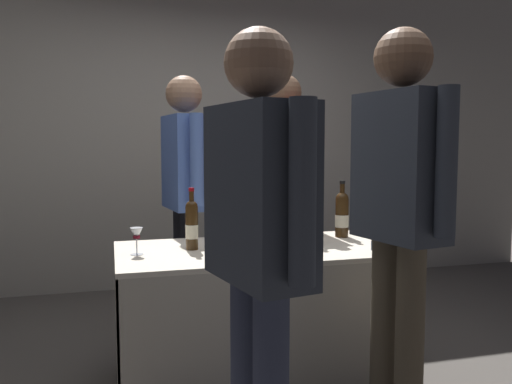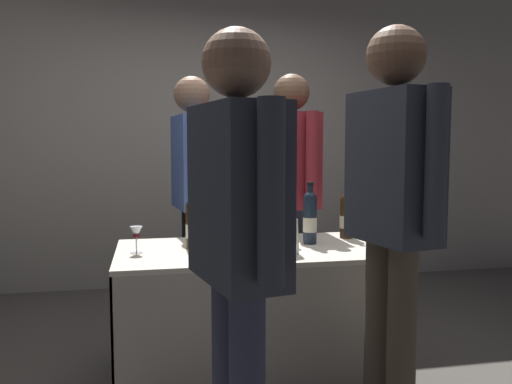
{
  "view_description": "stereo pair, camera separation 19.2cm",
  "coord_description": "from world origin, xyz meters",
  "px_view_note": "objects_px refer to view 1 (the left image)",
  "views": [
    {
      "loc": [
        -0.74,
        -2.68,
        1.28
      ],
      "look_at": [
        0.0,
        0.0,
        1.04
      ],
      "focal_mm": 36.9,
      "sensor_mm": 36.0,
      "label": 1
    },
    {
      "loc": [
        -0.55,
        -2.72,
        1.28
      ],
      "look_at": [
        0.0,
        0.0,
        1.04
      ],
      "focal_mm": 36.9,
      "sensor_mm": 36.0,
      "label": 2
    }
  ],
  "objects_px": {
    "wine_glass_mid": "(225,231)",
    "taster_foreground_right": "(259,229)",
    "display_bottle_0": "(342,214)",
    "tasting_table": "(256,288)",
    "vendor_presenter": "(185,180)",
    "wine_glass_near_vendor": "(137,235)",
    "wine_glass_near_taster": "(288,226)",
    "featured_wine_bottle": "(308,216)"
  },
  "relations": [
    {
      "from": "wine_glass_mid",
      "to": "taster_foreground_right",
      "type": "xyz_separation_m",
      "value": [
        -0.11,
        -1.03,
        0.17
      ]
    },
    {
      "from": "display_bottle_0",
      "to": "wine_glass_mid",
      "type": "bearing_deg",
      "value": -167.87
    },
    {
      "from": "tasting_table",
      "to": "vendor_presenter",
      "type": "xyz_separation_m",
      "value": [
        -0.27,
        0.78,
        0.54
      ]
    },
    {
      "from": "vendor_presenter",
      "to": "taster_foreground_right",
      "type": "distance_m",
      "value": 1.79
    },
    {
      "from": "wine_glass_near_vendor",
      "to": "wine_glass_near_taster",
      "type": "distance_m",
      "value": 0.81
    },
    {
      "from": "vendor_presenter",
      "to": "wine_glass_mid",
      "type": "bearing_deg",
      "value": 0.66
    },
    {
      "from": "featured_wine_bottle",
      "to": "display_bottle_0",
      "type": "distance_m",
      "value": 0.3
    },
    {
      "from": "wine_glass_near_vendor",
      "to": "wine_glass_near_taster",
      "type": "height_order",
      "value": "wine_glass_near_taster"
    },
    {
      "from": "wine_glass_near_vendor",
      "to": "wine_glass_mid",
      "type": "xyz_separation_m",
      "value": [
        0.46,
        0.04,
        -0.0
      ]
    },
    {
      "from": "vendor_presenter",
      "to": "wine_glass_near_vendor",
      "type": "bearing_deg",
      "value": -31.46
    },
    {
      "from": "wine_glass_near_taster",
      "to": "wine_glass_near_vendor",
      "type": "bearing_deg",
      "value": -177.97
    },
    {
      "from": "featured_wine_bottle",
      "to": "wine_glass_near_taster",
      "type": "relative_size",
      "value": 2.36
    },
    {
      "from": "vendor_presenter",
      "to": "tasting_table",
      "type": "bearing_deg",
      "value": 11.77
    },
    {
      "from": "wine_glass_near_vendor",
      "to": "wine_glass_mid",
      "type": "distance_m",
      "value": 0.46
    },
    {
      "from": "wine_glass_near_taster",
      "to": "taster_foreground_right",
      "type": "distance_m",
      "value": 1.13
    },
    {
      "from": "tasting_table",
      "to": "wine_glass_mid",
      "type": "height_order",
      "value": "wine_glass_mid"
    },
    {
      "from": "wine_glass_near_taster",
      "to": "taster_foreground_right",
      "type": "height_order",
      "value": "taster_foreground_right"
    },
    {
      "from": "wine_glass_mid",
      "to": "vendor_presenter",
      "type": "bearing_deg",
      "value": 98.05
    },
    {
      "from": "wine_glass_mid",
      "to": "taster_foreground_right",
      "type": "distance_m",
      "value": 1.05
    },
    {
      "from": "display_bottle_0",
      "to": "taster_foreground_right",
      "type": "relative_size",
      "value": 0.2
    },
    {
      "from": "featured_wine_bottle",
      "to": "wine_glass_mid",
      "type": "relative_size",
      "value": 2.51
    },
    {
      "from": "wine_glass_near_taster",
      "to": "vendor_presenter",
      "type": "height_order",
      "value": "vendor_presenter"
    },
    {
      "from": "featured_wine_bottle",
      "to": "wine_glass_mid",
      "type": "distance_m",
      "value": 0.49
    },
    {
      "from": "display_bottle_0",
      "to": "featured_wine_bottle",
      "type": "bearing_deg",
      "value": -154.31
    },
    {
      "from": "tasting_table",
      "to": "display_bottle_0",
      "type": "relative_size",
      "value": 4.35
    },
    {
      "from": "tasting_table",
      "to": "wine_glass_mid",
      "type": "xyz_separation_m",
      "value": [
        -0.16,
        0.03,
        0.32
      ]
    },
    {
      "from": "featured_wine_bottle",
      "to": "display_bottle_0",
      "type": "height_order",
      "value": "featured_wine_bottle"
    },
    {
      "from": "tasting_table",
      "to": "wine_glass_near_taster",
      "type": "bearing_deg",
      "value": 4.93
    },
    {
      "from": "featured_wine_bottle",
      "to": "wine_glass_mid",
      "type": "xyz_separation_m",
      "value": [
        -0.48,
        -0.03,
        -0.06
      ]
    },
    {
      "from": "display_bottle_0",
      "to": "wine_glass_near_vendor",
      "type": "bearing_deg",
      "value": -170.64
    },
    {
      "from": "featured_wine_bottle",
      "to": "wine_glass_near_vendor",
      "type": "bearing_deg",
      "value": -175.68
    },
    {
      "from": "tasting_table",
      "to": "wine_glass_mid",
      "type": "bearing_deg",
      "value": 171.13
    },
    {
      "from": "featured_wine_bottle",
      "to": "vendor_presenter",
      "type": "xyz_separation_m",
      "value": [
        -0.59,
        0.72,
        0.17
      ]
    },
    {
      "from": "featured_wine_bottle",
      "to": "wine_glass_near_vendor",
      "type": "distance_m",
      "value": 0.95
    },
    {
      "from": "taster_foreground_right",
      "to": "display_bottle_0",
      "type": "bearing_deg",
      "value": -47.14
    },
    {
      "from": "display_bottle_0",
      "to": "wine_glass_near_taster",
      "type": "xyz_separation_m",
      "value": [
        -0.4,
        -0.17,
        -0.03
      ]
    },
    {
      "from": "wine_glass_near_vendor",
      "to": "vendor_presenter",
      "type": "distance_m",
      "value": 0.89
    },
    {
      "from": "wine_glass_near_vendor",
      "to": "taster_foreground_right",
      "type": "xyz_separation_m",
      "value": [
        0.35,
        -1.0,
        0.17
      ]
    },
    {
      "from": "display_bottle_0",
      "to": "wine_glass_near_taster",
      "type": "bearing_deg",
      "value": -156.86
    },
    {
      "from": "wine_glass_near_vendor",
      "to": "display_bottle_0",
      "type": "bearing_deg",
      "value": 9.36
    },
    {
      "from": "tasting_table",
      "to": "wine_glass_near_taster",
      "type": "height_order",
      "value": "wine_glass_near_taster"
    },
    {
      "from": "wine_glass_near_taster",
      "to": "vendor_presenter",
      "type": "distance_m",
      "value": 0.91
    }
  ]
}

